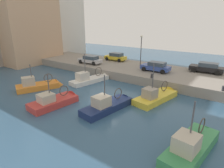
{
  "coord_description": "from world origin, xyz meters",
  "views": [
    {
      "loc": [
        -14.32,
        -11.29,
        8.12
      ],
      "look_at": [
        2.46,
        0.73,
        1.2
      ],
      "focal_mm": 30.17,
      "sensor_mm": 36.0,
      "label": 1
    }
  ],
  "objects_px": {
    "fishing_boat_green": "(192,149)",
    "fishing_boat_yellow": "(157,98)",
    "fishing_boat_red": "(57,103)",
    "parked_car_black": "(207,67)",
    "fishing_boat_navy": "(110,107)",
    "parked_car_blue": "(156,67)",
    "mooring_bollard_north": "(152,76)",
    "fishing_boat_white": "(92,81)",
    "fishing_boat_orange": "(41,87)",
    "parked_car_yellow": "(116,57)",
    "mooring_bollard_mid": "(223,88)",
    "quay_streetlamp": "(141,45)",
    "parked_car_silver": "(90,60)"
  },
  "relations": [
    {
      "from": "parked_car_yellow",
      "to": "fishing_boat_green",
      "type": "bearing_deg",
      "value": -133.62
    },
    {
      "from": "parked_car_blue",
      "to": "fishing_boat_navy",
      "type": "bearing_deg",
      "value": -178.26
    },
    {
      "from": "fishing_boat_red",
      "to": "parked_car_black",
      "type": "height_order",
      "value": "fishing_boat_red"
    },
    {
      "from": "fishing_boat_green",
      "to": "parked_car_yellow",
      "type": "bearing_deg",
      "value": 46.38
    },
    {
      "from": "mooring_bollard_mid",
      "to": "fishing_boat_white",
      "type": "bearing_deg",
      "value": 100.06
    },
    {
      "from": "parked_car_black",
      "to": "parked_car_silver",
      "type": "bearing_deg",
      "value": 106.58
    },
    {
      "from": "fishing_boat_orange",
      "to": "mooring_bollard_mid",
      "type": "bearing_deg",
      "value": -65.65
    },
    {
      "from": "fishing_boat_yellow",
      "to": "mooring_bollard_mid",
      "type": "xyz_separation_m",
      "value": [
        3.41,
        -5.69,
        1.35
      ]
    },
    {
      "from": "quay_streetlamp",
      "to": "parked_car_silver",
      "type": "bearing_deg",
      "value": 116.17
    },
    {
      "from": "fishing_boat_green",
      "to": "fishing_boat_navy",
      "type": "bearing_deg",
      "value": 76.51
    },
    {
      "from": "parked_car_black",
      "to": "mooring_bollard_mid",
      "type": "distance_m",
      "value": 7.63
    },
    {
      "from": "fishing_boat_white",
      "to": "fishing_boat_red",
      "type": "bearing_deg",
      "value": -164.28
    },
    {
      "from": "fishing_boat_yellow",
      "to": "mooring_bollard_north",
      "type": "height_order",
      "value": "fishing_boat_yellow"
    },
    {
      "from": "fishing_boat_navy",
      "to": "parked_car_black",
      "type": "bearing_deg",
      "value": -20.48
    },
    {
      "from": "fishing_boat_white",
      "to": "fishing_boat_orange",
      "type": "relative_size",
      "value": 1.12
    },
    {
      "from": "parked_car_blue",
      "to": "parked_car_silver",
      "type": "xyz_separation_m",
      "value": [
        -1.55,
        11.21,
        -0.03
      ]
    },
    {
      "from": "fishing_boat_navy",
      "to": "parked_car_silver",
      "type": "bearing_deg",
      "value": 48.61
    },
    {
      "from": "parked_car_silver",
      "to": "fishing_boat_yellow",
      "type": "bearing_deg",
      "value": -110.18
    },
    {
      "from": "mooring_bollard_north",
      "to": "fishing_boat_green",
      "type": "bearing_deg",
      "value": -143.59
    },
    {
      "from": "fishing_boat_red",
      "to": "fishing_boat_orange",
      "type": "bearing_deg",
      "value": 71.05
    },
    {
      "from": "fishing_boat_orange",
      "to": "parked_car_silver",
      "type": "distance_m",
      "value": 10.77
    },
    {
      "from": "mooring_bollard_north",
      "to": "quay_streetlamp",
      "type": "distance_m",
      "value": 7.85
    },
    {
      "from": "parked_car_blue",
      "to": "mooring_bollard_mid",
      "type": "bearing_deg",
      "value": -111.17
    },
    {
      "from": "fishing_boat_white",
      "to": "mooring_bollard_mid",
      "type": "height_order",
      "value": "fishing_boat_white"
    },
    {
      "from": "fishing_boat_navy",
      "to": "fishing_boat_red",
      "type": "bearing_deg",
      "value": 114.67
    },
    {
      "from": "fishing_boat_green",
      "to": "quay_streetlamp",
      "type": "distance_m",
      "value": 20.43
    },
    {
      "from": "fishing_boat_green",
      "to": "fishing_boat_yellow",
      "type": "distance_m",
      "value": 8.61
    },
    {
      "from": "fishing_boat_green",
      "to": "fishing_boat_orange",
      "type": "relative_size",
      "value": 1.09
    },
    {
      "from": "fishing_boat_red",
      "to": "fishing_boat_white",
      "type": "xyz_separation_m",
      "value": [
        7.78,
        2.19,
        0.04
      ]
    },
    {
      "from": "fishing_boat_orange",
      "to": "parked_car_yellow",
      "type": "height_order",
      "value": "fishing_boat_orange"
    },
    {
      "from": "fishing_boat_red",
      "to": "parked_car_silver",
      "type": "height_order",
      "value": "fishing_boat_red"
    },
    {
      "from": "parked_car_black",
      "to": "parked_car_yellow",
      "type": "xyz_separation_m",
      "value": [
        -0.5,
        15.21,
        0.0
      ]
    },
    {
      "from": "parked_car_black",
      "to": "quay_streetlamp",
      "type": "bearing_deg",
      "value": 98.29
    },
    {
      "from": "fishing_boat_green",
      "to": "fishing_boat_yellow",
      "type": "relative_size",
      "value": 0.98
    },
    {
      "from": "parked_car_black",
      "to": "fishing_boat_red",
      "type": "bearing_deg",
      "value": 148.71
    },
    {
      "from": "fishing_boat_red",
      "to": "mooring_bollard_mid",
      "type": "height_order",
      "value": "fishing_boat_red"
    },
    {
      "from": "parked_car_blue",
      "to": "mooring_bollard_north",
      "type": "relative_size",
      "value": 7.52
    },
    {
      "from": "parked_car_blue",
      "to": "mooring_bollard_north",
      "type": "distance_m",
      "value": 3.62
    },
    {
      "from": "fishing_boat_white",
      "to": "quay_streetlamp",
      "type": "relative_size",
      "value": 1.39
    },
    {
      "from": "fishing_boat_yellow",
      "to": "parked_car_blue",
      "type": "xyz_separation_m",
      "value": [
        6.87,
        3.26,
        1.79
      ]
    },
    {
      "from": "fishing_boat_yellow",
      "to": "parked_car_black",
      "type": "distance_m",
      "value": 10.99
    },
    {
      "from": "parked_car_blue",
      "to": "mooring_bollard_mid",
      "type": "xyz_separation_m",
      "value": [
        -3.47,
        -8.95,
        -0.44
      ]
    },
    {
      "from": "fishing_boat_white",
      "to": "parked_car_yellow",
      "type": "xyz_separation_m",
      "value": [
        9.36,
        2.3,
        1.77
      ]
    },
    {
      "from": "parked_car_yellow",
      "to": "mooring_bollard_north",
      "type": "distance_m",
      "value": 12.03
    },
    {
      "from": "fishing_boat_red",
      "to": "parked_car_yellow",
      "type": "bearing_deg",
      "value": 14.69
    },
    {
      "from": "parked_car_silver",
      "to": "mooring_bollard_mid",
      "type": "relative_size",
      "value": 7.69
    },
    {
      "from": "parked_car_yellow",
      "to": "mooring_bollard_north",
      "type": "xyz_separation_m",
      "value": [
        -6.56,
        -10.08,
        -0.45
      ]
    },
    {
      "from": "parked_car_yellow",
      "to": "parked_car_black",
      "type": "bearing_deg",
      "value": -88.11
    },
    {
      "from": "fishing_boat_navy",
      "to": "mooring_bollard_north",
      "type": "xyz_separation_m",
      "value": [
        8.28,
        -0.59,
        1.32
      ]
    },
    {
      "from": "fishing_boat_red",
      "to": "parked_car_yellow",
      "type": "relative_size",
      "value": 1.45
    }
  ]
}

